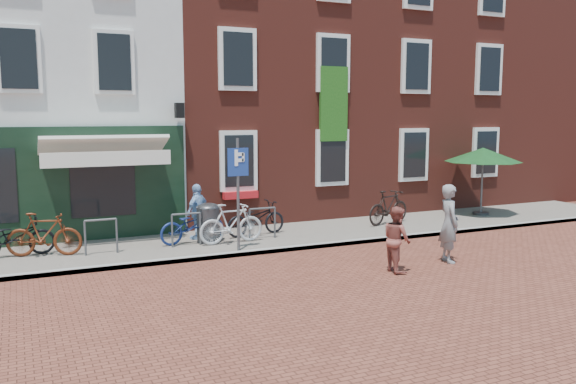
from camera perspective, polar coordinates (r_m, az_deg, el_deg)
name	(u,v)px	position (r m, az deg, el deg)	size (l,w,h in m)	color
ground	(262,255)	(14.10, -2.52, -6.04)	(80.00, 80.00, 0.00)	brown
sidewalk	(276,237)	(15.82, -1.21, -4.36)	(24.00, 3.00, 0.10)	slate
building_stucco	(18,74)	(19.75, -24.57, 10.32)	(8.00, 8.00, 9.00)	silver
building_brick_mid	(239,65)	(21.03, -4.78, 12.12)	(6.00, 8.00, 10.00)	maroon
building_brick_right	(384,70)	(23.75, 9.26, 11.52)	(6.00, 8.00, 10.00)	maroon
filler_right	(510,86)	(27.85, 20.58, 9.51)	(7.00, 8.00, 9.00)	maroon
litter_bin	(208,221)	(14.99, -7.69, -2.75)	(0.58, 0.58, 1.06)	#3B3A3E
parking_sign	(238,179)	(13.84, -4.84, 1.31)	(0.50, 0.08, 2.65)	#4C4C4F
parasol	(483,152)	(19.78, 18.30, 3.66)	(2.41, 2.41, 2.25)	#4C4C4F
woman	(449,223)	(13.71, 15.26, -2.93)	(0.64, 0.42, 1.76)	gray
boy	(397,239)	(12.68, 10.45, -4.48)	(0.68, 0.53, 1.39)	brown
cafe_person	(198,211)	(15.41, -8.69, -1.87)	(0.84, 0.35, 1.43)	#8EB6E4
bicycle_0	(14,237)	(14.72, -24.87, -3.96)	(0.60, 1.72, 0.91)	black
bicycle_1	(44,234)	(14.50, -22.46, -3.80)	(0.47, 1.67, 1.00)	#55220F
bicycle_2	(192,225)	(14.99, -9.20, -3.16)	(0.60, 1.72, 0.91)	navy
bicycle_3	(231,223)	(14.81, -5.48, -3.03)	(0.47, 1.67, 1.00)	#BEBDC0
bicycle_4	(256,218)	(15.73, -3.11, -2.57)	(0.60, 1.72, 0.91)	black
bicycle_5	(388,207)	(17.55, 9.66, -1.44)	(0.47, 1.67, 1.00)	black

